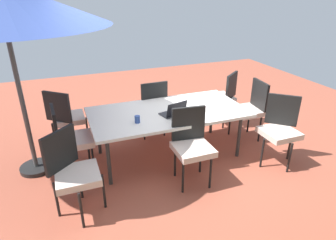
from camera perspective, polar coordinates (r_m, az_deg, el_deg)
The scene contains 13 objects.
ground_plane at distance 4.55m, azimuth 0.00°, elevation -6.77°, with size 10.00×10.00×0.02m, color #9E4C38.
dining_table at distance 4.23m, azimuth 0.00°, elevation 1.26°, with size 2.23×1.14×0.73m.
patio_umbrella at distance 3.94m, azimuth -29.73°, elevation 18.91°, with size 2.43×2.43×2.42m.
chair_south at distance 4.90m, azimuth -3.20°, elevation 2.95°, with size 0.46×0.47×0.98m.
chair_west at distance 4.98m, azimuth 15.62°, elevation 2.40°, with size 0.48×0.47×0.98m.
chair_northeast at distance 3.38m, azimuth -18.01°, elevation -9.12°, with size 0.58×0.59×0.98m.
chair_southwest at distance 5.42m, azimuth 10.56°, elevation 4.73°, with size 0.58×0.58×0.98m.
chair_north at distance 3.74m, azimuth 4.58°, elevation -4.39°, with size 0.47×0.48×0.98m.
chair_northwest at distance 4.42m, azimuth 20.90°, elevation -1.28°, with size 0.59×0.59×0.98m.
chair_southeast at distance 4.74m, azimuth -19.23°, elevation 0.74°, with size 0.58×0.59×0.98m.
chair_east at distance 4.07m, azimuth -18.59°, elevation -3.15°, with size 0.47×0.46×0.98m.
laptop at distance 4.06m, azimuth 1.13°, elevation 1.57°, with size 0.37×0.32×0.21m.
cup at distance 3.85m, azimuth -5.97°, elevation 0.14°, with size 0.07×0.07×0.10m, color #334C99.
Camera 1 is at (1.40, 3.62, 2.36)m, focal length 31.42 mm.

